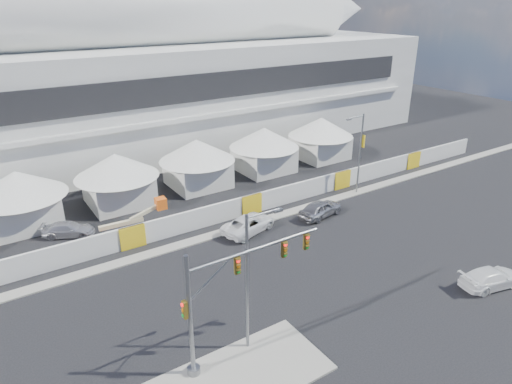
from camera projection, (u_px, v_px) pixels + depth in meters
ground at (293, 312)px, 30.88m from camera, size 160.00×160.00×0.00m
median_island at (241, 377)px, 25.51m from camera, size 10.00×5.00×0.15m
far_curb at (367, 189)px, 50.59m from camera, size 80.00×1.20×0.12m
stadium at (162, 77)px, 63.48m from camera, size 80.00×24.80×21.98m
tent_row at (159, 167)px, 48.34m from camera, size 53.40×8.40×5.40m
hoarding_fence at (251, 204)px, 44.67m from camera, size 70.00×0.25×2.00m
scaffold_tower at (377, 83)px, 79.49m from camera, size 4.40×4.40×12.00m
sedan_silver at (320, 208)px, 44.17m from camera, size 2.79×5.15×1.66m
pickup_curb at (249, 224)px, 41.29m from camera, size 3.95×5.98×1.53m
pickup_near at (491, 278)px, 33.41m from camera, size 3.08×5.33×1.45m
lot_car_c at (68, 229)px, 40.57m from camera, size 3.60×4.79×1.29m
traffic_mast at (220, 301)px, 24.97m from camera, size 8.91×0.74×7.64m
streetlight_median at (251, 273)px, 25.82m from camera, size 2.45×0.25×8.84m
streetlight_curb at (359, 149)px, 47.72m from camera, size 2.59×0.58×8.76m
boom_lift at (117, 236)px, 38.86m from camera, size 7.04×1.79×3.56m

